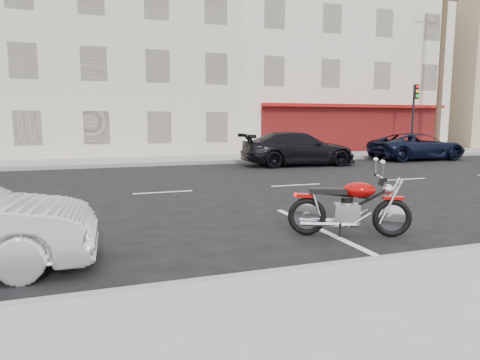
# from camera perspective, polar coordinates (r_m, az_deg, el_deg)

# --- Properties ---
(ground) EXTENTS (120.00, 120.00, 0.00)m
(ground) POSITION_cam_1_polar(r_m,az_deg,el_deg) (12.22, -0.93, -1.15)
(ground) COLOR black
(ground) RESTS_ON ground
(sidewalk_far) EXTENTS (80.00, 3.40, 0.15)m
(sidewalk_far) POSITION_cam_1_polar(r_m,az_deg,el_deg) (20.28, -22.56, 2.05)
(sidewalk_far) COLOR gray
(sidewalk_far) RESTS_ON ground
(curb_far) EXTENTS (80.00, 0.12, 0.16)m
(curb_far) POSITION_cam_1_polar(r_m,az_deg,el_deg) (18.59, -22.86, 1.57)
(curb_far) COLOR gray
(curb_far) RESTS_ON ground
(bldg_cream) EXTENTS (12.00, 12.00, 11.50)m
(bldg_cream) POSITION_cam_1_polar(r_m,az_deg,el_deg) (28.08, -15.95, 15.40)
(bldg_cream) COLOR beige
(bldg_cream) RESTS_ON ground
(bldg_corner) EXTENTS (14.00, 12.00, 12.50)m
(bldg_corner) POSITION_cam_1_polar(r_m,az_deg,el_deg) (31.75, 9.11, 15.59)
(bldg_corner) COLOR beige
(bldg_corner) RESTS_ON ground
(bldg_far_east) EXTENTS (12.00, 12.00, 11.00)m
(bldg_far_east) POSITION_cam_1_polar(r_m,az_deg,el_deg) (40.87, 28.38, 11.95)
(bldg_far_east) COLOR tan
(bldg_far_east) RESTS_ON ground
(utility_pole) EXTENTS (1.80, 0.30, 9.00)m
(utility_pole) POSITION_cam_1_polar(r_m,az_deg,el_deg) (27.97, 25.23, 12.91)
(utility_pole) COLOR #422D1E
(utility_pole) RESTS_ON sidewalk_far
(traffic_light) EXTENTS (0.26, 0.30, 3.80)m
(traffic_light) POSITION_cam_1_polar(r_m,az_deg,el_deg) (26.28, 22.20, 8.67)
(traffic_light) COLOR black
(traffic_light) RESTS_ON sidewalk_far
(fire_hydrant) EXTENTS (0.20, 0.20, 0.72)m
(fire_hydrant) POSITION_cam_1_polar(r_m,az_deg,el_deg) (25.48, 19.17, 4.30)
(fire_hydrant) COLOR beige
(fire_hydrant) RESTS_ON sidewalk_far
(motorcycle) EXTENTS (1.91, 1.00, 1.02)m
(motorcycle) POSITION_cam_1_polar(r_m,az_deg,el_deg) (7.50, 19.85, -3.71)
(motorcycle) COLOR black
(motorcycle) RESTS_ON ground
(suv_far) EXTENTS (4.84, 2.34, 1.33)m
(suv_far) POSITION_cam_1_polar(r_m,az_deg,el_deg) (23.08, 22.56, 4.14)
(suv_far) COLOR black
(suv_far) RESTS_ON ground
(car_far) EXTENTS (5.14, 2.38, 1.45)m
(car_far) POSITION_cam_1_polar(r_m,az_deg,el_deg) (18.76, 7.77, 4.15)
(car_far) COLOR black
(car_far) RESTS_ON ground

